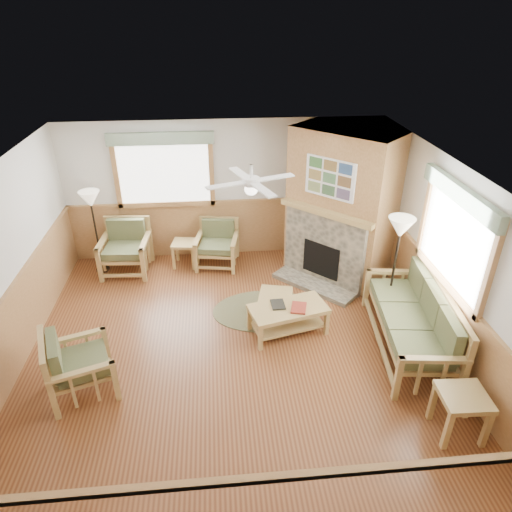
{
  "coord_description": "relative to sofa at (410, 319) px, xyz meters",
  "views": [
    {
      "loc": [
        -0.16,
        -5.3,
        4.48
      ],
      "look_at": [
        0.4,
        0.7,
        1.15
      ],
      "focal_mm": 32.0,
      "sensor_mm": 36.0,
      "label": 1
    }
  ],
  "objects": [
    {
      "name": "floor",
      "position": [
        -2.55,
        0.22,
        -0.51
      ],
      "size": [
        6.0,
        6.0,
        0.01
      ],
      "primitive_type": "cube",
      "color": "brown",
      "rests_on": "ground"
    },
    {
      "name": "ceiling",
      "position": [
        -2.55,
        0.22,
        2.2
      ],
      "size": [
        6.0,
        6.0,
        0.01
      ],
      "primitive_type": "cube",
      "color": "white",
      "rests_on": "floor"
    },
    {
      "name": "wall_back",
      "position": [
        -2.55,
        3.22,
        0.85
      ],
      "size": [
        6.0,
        0.02,
        2.7
      ],
      "primitive_type": "cube",
      "color": "silver",
      "rests_on": "floor"
    },
    {
      "name": "wall_front",
      "position": [
        -2.55,
        -2.78,
        0.85
      ],
      "size": [
        6.0,
        0.02,
        2.7
      ],
      "primitive_type": "cube",
      "color": "silver",
      "rests_on": "floor"
    },
    {
      "name": "wall_left",
      "position": [
        -5.55,
        0.22,
        0.85
      ],
      "size": [
        0.02,
        6.0,
        2.7
      ],
      "primitive_type": "cube",
      "color": "silver",
      "rests_on": "floor"
    },
    {
      "name": "wall_right",
      "position": [
        0.45,
        0.22,
        0.85
      ],
      "size": [
        0.02,
        6.0,
        2.7
      ],
      "primitive_type": "cube",
      "color": "silver",
      "rests_on": "floor"
    },
    {
      "name": "wainscot",
      "position": [
        -2.55,
        0.22,
        0.05
      ],
      "size": [
        6.0,
        6.0,
        1.1
      ],
      "primitive_type": null,
      "color": "#9E6F41",
      "rests_on": "floor"
    },
    {
      "name": "fireplace",
      "position": [
        -0.5,
        2.27,
        0.85
      ],
      "size": [
        3.11,
        3.11,
        2.7
      ],
      "primitive_type": null,
      "rotation": [
        0.0,
        0.0,
        -0.79
      ],
      "color": "#9E6F41",
      "rests_on": "floor"
    },
    {
      "name": "window_back",
      "position": [
        -3.65,
        3.18,
        2.03
      ],
      "size": [
        1.9,
        0.16,
        1.5
      ],
      "primitive_type": null,
      "color": "white",
      "rests_on": "wall_back"
    },
    {
      "name": "window_right",
      "position": [
        0.41,
        0.02,
        2.03
      ],
      "size": [
        0.16,
        1.9,
        1.5
      ],
      "primitive_type": null,
      "color": "white",
      "rests_on": "wall_right"
    },
    {
      "name": "ceiling_fan",
      "position": [
        -2.25,
        0.52,
        2.16
      ],
      "size": [
        1.59,
        1.59,
        0.36
      ],
      "primitive_type": null,
      "rotation": [
        0.0,
        0.0,
        0.35
      ],
      "color": "white",
      "rests_on": "ceiling"
    },
    {
      "name": "sofa",
      "position": [
        0.0,
        0.0,
        0.0
      ],
      "size": [
        2.27,
        1.15,
        1.0
      ],
      "primitive_type": null,
      "rotation": [
        0.0,
        0.0,
        -1.69
      ],
      "color": "#AA8B4F",
      "rests_on": "floor"
    },
    {
      "name": "armchair_back_left",
      "position": [
        -4.45,
        2.64,
        -0.02
      ],
      "size": [
        0.92,
        0.92,
        0.97
      ],
      "primitive_type": null,
      "rotation": [
        0.0,
        0.0,
        -0.07
      ],
      "color": "#AA8B4F",
      "rests_on": "floor"
    },
    {
      "name": "armchair_back_right",
      "position": [
        -2.74,
        2.73,
        -0.07
      ],
      "size": [
        0.89,
        0.89,
        0.86
      ],
      "primitive_type": null,
      "rotation": [
        0.0,
        0.0,
        -0.17
      ],
      "color": "#AA8B4F",
      "rests_on": "floor"
    },
    {
      "name": "armchair_left",
      "position": [
        -4.55,
        -0.44,
        -0.05
      ],
      "size": [
        1.02,
        1.02,
        0.9
      ],
      "primitive_type": null,
      "rotation": [
        0.0,
        0.0,
        1.91
      ],
      "color": "#AA8B4F",
      "rests_on": "floor"
    },
    {
      "name": "coffee_table",
      "position": [
        -1.7,
        0.5,
        -0.27
      ],
      "size": [
        1.27,
        0.85,
        0.47
      ],
      "primitive_type": null,
      "rotation": [
        0.0,
        0.0,
        0.25
      ],
      "color": "#AA8B4F",
      "rests_on": "floor"
    },
    {
      "name": "end_table_chairs",
      "position": [
        -3.36,
        2.77,
        -0.25
      ],
      "size": [
        0.5,
        0.49,
        0.5
      ],
      "primitive_type": null,
      "rotation": [
        0.0,
        0.0,
        -0.14
      ],
      "color": "#AA8B4F",
      "rests_on": "floor"
    },
    {
      "name": "end_table_sofa",
      "position": [
        0.0,
        -1.56,
        -0.2
      ],
      "size": [
        0.56,
        0.54,
        0.6
      ],
      "primitive_type": null,
      "rotation": [
        0.0,
        0.0,
        -0.04
      ],
      "color": "#AA8B4F",
      "rests_on": "floor"
    },
    {
      "name": "footstool",
      "position": [
        -1.84,
        0.91,
        -0.28
      ],
      "size": [
        0.62,
        0.62,
        0.45
      ],
      "primitive_type": null,
      "rotation": [
        0.0,
        0.0,
        -0.23
      ],
      "color": "#AA8B4F",
      "rests_on": "floor"
    },
    {
      "name": "braided_rug",
      "position": [
        -1.99,
        1.1,
        -0.49
      ],
      "size": [
        1.94,
        1.94,
        0.01
      ],
      "primitive_type": "cylinder",
      "rotation": [
        0.0,
        0.0,
        -0.14
      ],
      "color": "brown",
      "rests_on": "floor"
    },
    {
      "name": "floor_lamp_left",
      "position": [
        -4.94,
        2.72,
        0.31
      ],
      "size": [
        0.46,
        0.46,
        1.61
      ],
      "primitive_type": null,
      "rotation": [
        0.0,
        0.0,
        -0.27
      ],
      "color": "black",
      "rests_on": "floor"
    },
    {
      "name": "floor_lamp_right",
      "position": [
        0.0,
        0.8,
        0.37
      ],
      "size": [
        0.51,
        0.51,
        1.75
      ],
      "primitive_type": null,
      "rotation": [
        0.0,
        0.0,
        0.35
      ],
      "color": "black",
      "rests_on": "floor"
    },
    {
      "name": "book_red",
      "position": [
        -1.55,
        0.45,
        -0.0
      ],
      "size": [
        0.29,
        0.35,
        0.03
      ],
      "primitive_type": "cube",
      "rotation": [
        0.0,
        0.0,
        -0.26
      ],
      "color": "maroon",
      "rests_on": "coffee_table"
    },
    {
      "name": "book_dark",
      "position": [
        -1.85,
        0.57,
        -0.01
      ],
      "size": [
        0.21,
        0.28,
        0.03
      ],
      "primitive_type": "cube",
      "rotation": [
        0.0,
        0.0,
        0.04
      ],
      "color": "black",
      "rests_on": "coffee_table"
    }
  ]
}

